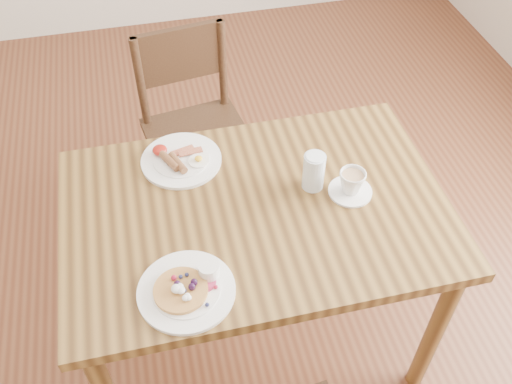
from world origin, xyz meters
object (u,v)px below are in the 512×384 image
(teacup_saucer, at_px, (351,184))
(chair_far, at_px, (195,124))
(breakfast_plate, at_px, (180,159))
(water_glass, at_px, (314,172))
(pancake_plate, at_px, (188,288))
(dining_table, at_px, (256,228))

(teacup_saucer, bearing_deg, chair_far, 117.98)
(breakfast_plate, distance_m, water_glass, 0.45)
(chair_far, distance_m, pancake_plate, 1.06)
(teacup_saucer, bearing_deg, breakfast_plate, 152.53)
(breakfast_plate, height_order, water_glass, water_glass)
(chair_far, bearing_deg, pancake_plate, 72.49)
(pancake_plate, distance_m, breakfast_plate, 0.52)
(chair_far, bearing_deg, teacup_saucer, 109.35)
(dining_table, relative_size, pancake_plate, 4.44)
(pancake_plate, xyz_separation_m, teacup_saucer, (0.56, 0.25, 0.02))
(chair_far, relative_size, pancake_plate, 3.26)
(dining_table, xyz_separation_m, water_glass, (0.20, 0.05, 0.16))
(dining_table, relative_size, water_glass, 9.39)
(chair_far, relative_size, water_glass, 6.88)
(breakfast_plate, distance_m, teacup_saucer, 0.57)
(pancake_plate, bearing_deg, chair_far, 81.13)
(dining_table, height_order, water_glass, water_glass)
(breakfast_plate, relative_size, teacup_saucer, 1.93)
(pancake_plate, distance_m, water_glass, 0.55)
(dining_table, xyz_separation_m, chair_far, (-0.09, 0.75, -0.16))
(dining_table, xyz_separation_m, breakfast_plate, (-0.20, 0.26, 0.11))
(chair_far, distance_m, breakfast_plate, 0.57)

